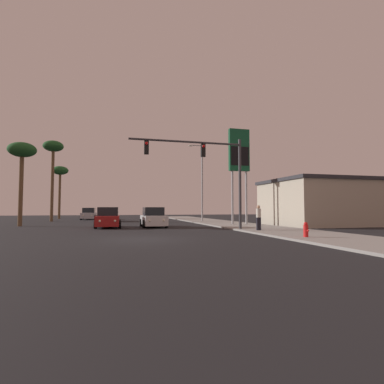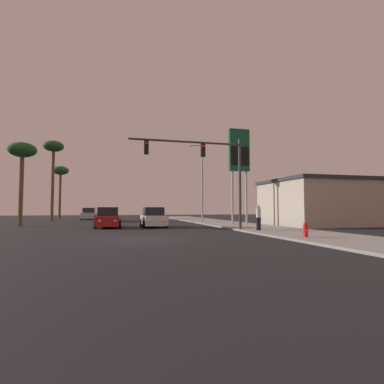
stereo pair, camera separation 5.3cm
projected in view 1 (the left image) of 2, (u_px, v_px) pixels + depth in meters
ground_plane at (141, 239)px, 15.27m from camera, size 120.00×120.00×0.00m
sidewalk_right at (237, 225)px, 27.30m from camera, size 5.00×60.00×0.12m
building_gas_station at (324, 202)px, 28.50m from camera, size 10.30×8.30×4.30m
car_silver at (89, 214)px, 42.85m from camera, size 2.04×4.33×1.68m
car_blue at (110, 215)px, 36.62m from camera, size 2.04×4.33×1.68m
car_white at (153, 218)px, 25.47m from camera, size 2.04×4.33×1.68m
car_red at (108, 218)px, 24.69m from camera, size 2.04×4.33×1.68m
traffic_light_mast at (209, 163)px, 21.17m from camera, size 8.06×0.36×6.50m
street_lamp at (201, 178)px, 35.04m from camera, size 1.74×0.24×9.00m
gas_station_sign at (239, 155)px, 28.38m from camera, size 2.00×0.42×9.00m
fire_hydrant at (306, 230)px, 15.27m from camera, size 0.24×0.34×0.76m
pedestrian_on_sidewalk at (259, 216)px, 20.13m from camera, size 0.34×0.32×1.67m
palm_tree_far at (60, 173)px, 46.16m from camera, size 2.40×2.40×8.11m
palm_tree_mid at (53, 151)px, 36.78m from camera, size 2.40×2.40×9.92m
palm_tree_near at (22, 154)px, 26.82m from camera, size 2.40×2.40×7.51m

